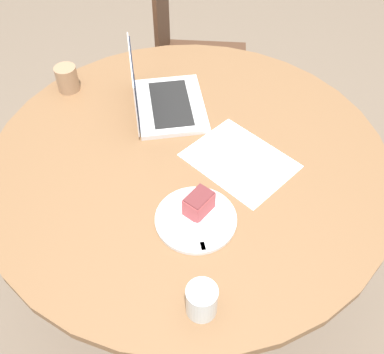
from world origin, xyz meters
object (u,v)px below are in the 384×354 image
(coffee_glass, at_px, (67,79))
(laptop, at_px, (162,100))
(plate, at_px, (196,219))
(chair, at_px, (190,62))

(coffee_glass, distance_m, laptop, 0.37)
(plate, height_order, laptop, laptop)
(chair, bearing_deg, coffee_glass, -33.77)
(chair, bearing_deg, plate, 5.40)
(laptop, bearing_deg, plate, 4.56)
(chair, xyz_separation_m, laptop, (0.07, -0.69, 0.30))
(coffee_glass, xyz_separation_m, laptop, (0.37, -0.02, -0.01))
(chair, height_order, coffee_glass, chair)
(coffee_glass, height_order, laptop, laptop)
(coffee_glass, relative_size, laptop, 0.25)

